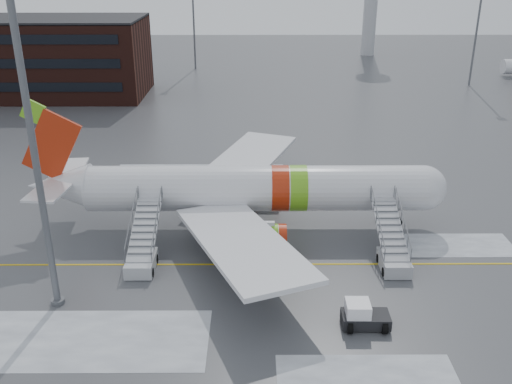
{
  "coord_description": "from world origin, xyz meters",
  "views": [
    {
      "loc": [
        3.74,
        -38.38,
        21.58
      ],
      "look_at": [
        3.94,
        3.55,
        4.0
      ],
      "focal_mm": 40.0,
      "sensor_mm": 36.0,
      "label": 1
    }
  ],
  "objects_px": {
    "airstair_fwd": "(392,252)",
    "airliner": "(245,189)",
    "airstair_aft": "(143,252)",
    "light_mast_near": "(24,86)",
    "pushback_tug": "(363,316)"
  },
  "relations": [
    {
      "from": "airstair_aft",
      "to": "pushback_tug",
      "type": "relative_size",
      "value": 2.56
    },
    {
      "from": "airliner",
      "to": "airstair_fwd",
      "type": "distance_m",
      "value": 13.09
    },
    {
      "from": "pushback_tug",
      "to": "light_mast_near",
      "type": "relative_size",
      "value": 0.11
    },
    {
      "from": "airliner",
      "to": "airstair_fwd",
      "type": "height_order",
      "value": "airliner"
    },
    {
      "from": "airliner",
      "to": "light_mast_near",
      "type": "height_order",
      "value": "light_mast_near"
    },
    {
      "from": "airstair_aft",
      "to": "airstair_fwd",
      "type": "bearing_deg",
      "value": 0.0
    },
    {
      "from": "airstair_fwd",
      "to": "pushback_tug",
      "type": "height_order",
      "value": "airstair_fwd"
    },
    {
      "from": "airstair_fwd",
      "to": "airliner",
      "type": "bearing_deg",
      "value": 149.5
    },
    {
      "from": "airliner",
      "to": "airstair_aft",
      "type": "bearing_deg",
      "value": -138.99
    },
    {
      "from": "airstair_fwd",
      "to": "airstair_aft",
      "type": "xyz_separation_m",
      "value": [
        -18.61,
        0.0,
        0.0
      ]
    },
    {
      "from": "airliner",
      "to": "airstair_aft",
      "type": "xyz_separation_m",
      "value": [
        -7.52,
        -6.54,
        -2.35
      ]
    },
    {
      "from": "airstair_fwd",
      "to": "light_mast_near",
      "type": "bearing_deg",
      "value": -167.77
    },
    {
      "from": "airliner",
      "to": "pushback_tug",
      "type": "xyz_separation_m",
      "value": [
        7.55,
        -14.21,
        -2.67
      ]
    },
    {
      "from": "airstair_aft",
      "to": "pushback_tug",
      "type": "distance_m",
      "value": 16.91
    },
    {
      "from": "light_mast_near",
      "to": "airliner",
      "type": "bearing_deg",
      "value": 43.27
    }
  ]
}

